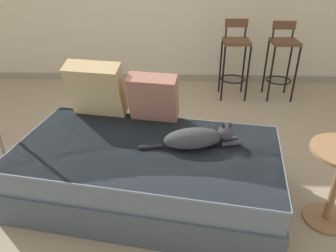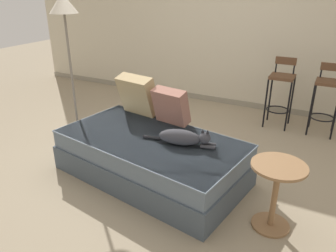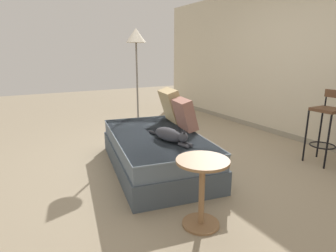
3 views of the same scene
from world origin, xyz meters
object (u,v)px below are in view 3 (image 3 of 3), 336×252
at_px(throw_pillow_corner, 172,105).
at_px(bar_stool_near_window, 327,121).
at_px(couch, 155,151).
at_px(side_table, 202,183).
at_px(throw_pillow_middle, 185,114).
at_px(cat, 170,135).
at_px(floor_lamp, 136,46).

distance_m(throw_pillow_corner, bar_stool_near_window, 2.07).
height_order(throw_pillow_corner, bar_stool_near_window, bar_stool_near_window).
bearing_deg(couch, side_table, -9.50).
bearing_deg(side_table, throw_pillow_corner, 157.83).
bearing_deg(throw_pillow_middle, bar_stool_near_window, 60.87).
bearing_deg(couch, cat, 1.82).
bearing_deg(couch, bar_stool_near_window, 65.63).
bearing_deg(side_table, throw_pillow_middle, 153.57).
relative_size(throw_pillow_corner, floor_lamp, 0.27).
bearing_deg(bar_stool_near_window, throw_pillow_middle, -119.13).
relative_size(throw_pillow_corner, cat, 0.67).
xyz_separation_m(throw_pillow_middle, floor_lamp, (-1.30, -0.10, 0.87)).
bearing_deg(throw_pillow_middle, throw_pillow_corner, 170.50).
bearing_deg(throw_pillow_corner, throw_pillow_middle, -9.50).
xyz_separation_m(throw_pillow_corner, floor_lamp, (-0.83, -0.18, 0.84)).
xyz_separation_m(bar_stool_near_window, side_table, (0.38, -2.25, -0.18)).
distance_m(throw_pillow_corner, side_table, 1.92).
relative_size(couch, floor_lamp, 1.15).
bearing_deg(bar_stool_near_window, couch, -114.37).
distance_m(couch, cat, 0.47).
bearing_deg(cat, throw_pillow_middle, 129.94).
distance_m(bar_stool_near_window, side_table, 2.29).
distance_m(couch, floor_lamp, 1.85).
xyz_separation_m(side_table, floor_lamp, (-2.58, 0.53, 1.15)).
relative_size(throw_pillow_corner, side_table, 0.83).
bearing_deg(throw_pillow_corner, bar_stool_near_window, 48.12).
relative_size(cat, side_table, 1.24).
bearing_deg(side_table, bar_stool_near_window, 99.51).
distance_m(throw_pillow_corner, cat, 0.97).
relative_size(cat, bar_stool_near_window, 0.77).
bearing_deg(bar_stool_near_window, throw_pillow_corner, -131.88).
bearing_deg(cat, bar_stool_near_window, 74.52).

